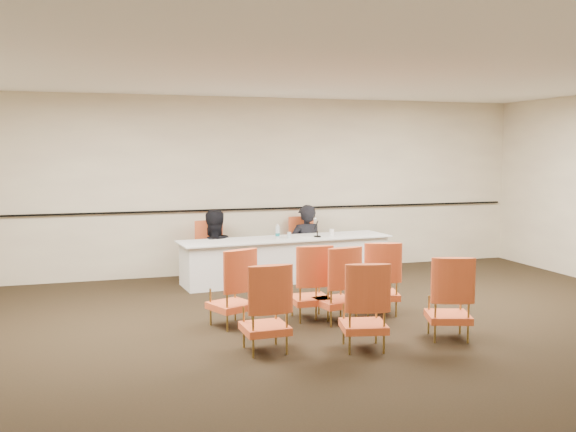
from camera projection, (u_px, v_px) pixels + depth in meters
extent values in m
plane|color=black|center=(338.00, 335.00, 7.35)|extent=(10.00, 10.00, 0.00)
plane|color=white|center=(340.00, 69.00, 7.04)|extent=(10.00, 10.00, 0.00)
cube|color=#F3E7BF|center=(252.00, 186.00, 10.99)|extent=(10.00, 0.04, 3.00)
cube|color=black|center=(253.00, 209.00, 11.00)|extent=(9.80, 0.04, 0.03)
imported|color=black|center=(306.00, 252.00, 11.07)|extent=(0.62, 0.43, 1.63)
imported|color=black|center=(213.00, 261.00, 10.44)|extent=(0.93, 0.80, 1.66)
cube|color=white|center=(309.00, 237.00, 10.45)|extent=(0.32, 0.24, 0.00)
cylinder|color=silver|center=(289.00, 235.00, 10.29)|extent=(0.08, 0.08, 0.10)
cylinder|color=white|center=(332.00, 233.00, 10.53)|extent=(0.10, 0.10, 0.12)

